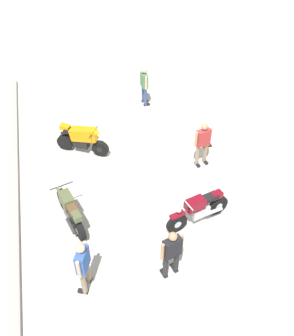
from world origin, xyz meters
TOP-DOWN VIEW (x-y plane):
  - ground_plane at (0.00, 0.00)m, footprint 40.00×40.00m
  - curb_edge at (0.00, 4.60)m, footprint 14.00×0.30m
  - motorcycle_olive_vintage at (-2.10, 2.94)m, footprint 1.93×0.79m
  - motorcycle_maroon_cruiser at (-3.05, -0.63)m, footprint 0.77×2.06m
  - motorcycle_orange_sportbike at (1.10, 2.15)m, footprint 1.20×1.75m
  - person_in_green_shirt at (3.69, -0.80)m, footprint 0.64×0.31m
  - person_in_blue_shirt at (-4.35, 2.82)m, footprint 0.63×0.46m
  - person_in_red_shirt at (-0.60, -1.68)m, footprint 0.38×0.65m
  - person_in_black_shirt at (-4.53, 0.68)m, footprint 0.40×0.64m
  - traffic_cone at (0.33, -2.27)m, footprint 0.36×0.36m

SIDE VIEW (x-z plane):
  - ground_plane at x=0.00m, z-range 0.00..0.00m
  - curb_edge at x=0.00m, z-range 0.00..0.15m
  - traffic_cone at x=0.33m, z-range 0.00..0.53m
  - motorcycle_olive_vintage at x=-2.10m, z-range -0.05..1.02m
  - motorcycle_maroon_cruiser at x=-3.05m, z-range -0.02..1.06m
  - motorcycle_orange_sportbike at x=1.10m, z-range 0.02..1.17m
  - person_in_black_shirt at x=-4.53m, z-range 0.11..1.74m
  - person_in_green_shirt at x=3.69m, z-range 0.11..1.76m
  - person_in_red_shirt at x=-0.60m, z-range 0.11..1.77m
  - person_in_blue_shirt at x=-4.35m, z-range 0.12..1.83m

